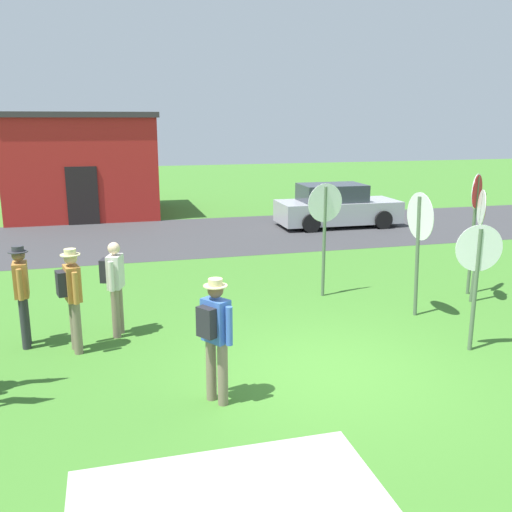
{
  "coord_description": "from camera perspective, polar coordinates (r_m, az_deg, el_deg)",
  "views": [
    {
      "loc": [
        -3.06,
        -7.36,
        3.74
      ],
      "look_at": [
        -0.48,
        2.36,
        1.3
      ],
      "focal_mm": 39.67,
      "sensor_mm": 36.0,
      "label": 1
    }
  ],
  "objects": [
    {
      "name": "ground_plane",
      "position": [
        8.8,
        7.1,
        -11.61
      ],
      "size": [
        80.0,
        80.0,
        0.0
      ],
      "primitive_type": "plane",
      "color": "#3D7528"
    },
    {
      "name": "street_asphalt",
      "position": [
        18.81,
        -5.22,
        2.12
      ],
      "size": [
        60.0,
        6.4,
        0.01
      ],
      "primitive_type": "cube",
      "color": "#38383A",
      "rests_on": "ground"
    },
    {
      "name": "building_background",
      "position": [
        23.83,
        -17.05,
        8.87
      ],
      "size": [
        5.71,
        5.19,
        4.0
      ],
      "color": "#B2231E",
      "rests_on": "ground"
    },
    {
      "name": "parked_car_on_street",
      "position": [
        20.46,
        8.1,
        4.92
      ],
      "size": [
        4.32,
        2.06,
        1.51
      ],
      "color": "#A5A8AD",
      "rests_on": "ground"
    },
    {
      "name": "stop_sign_low_front",
      "position": [
        9.76,
        21.41,
        -0.92
      ],
      "size": [
        0.75,
        0.19,
        2.12
      ],
      "color": "#51664C",
      "rests_on": "ground"
    },
    {
      "name": "stop_sign_leaning_right",
      "position": [
        12.03,
        6.94,
        3.7
      ],
      "size": [
        0.81,
        0.14,
        2.44
      ],
      "color": "#51664C",
      "rests_on": "ground"
    },
    {
      "name": "stop_sign_rear_left",
      "position": [
        11.14,
        16.13,
        2.42
      ],
      "size": [
        0.15,
        0.91,
        2.42
      ],
      "color": "#51664C",
      "rests_on": "ground"
    },
    {
      "name": "stop_sign_tallest",
      "position": [
        12.93,
        21.21,
        4.07
      ],
      "size": [
        0.59,
        0.49,
        2.63
      ],
      "color": "#51664C",
      "rests_on": "ground"
    },
    {
      "name": "stop_sign_far_back",
      "position": [
        12.41,
        21.62,
        2.76
      ],
      "size": [
        0.34,
        0.67,
        2.36
      ],
      "color": "#51664C",
      "rests_on": "ground"
    },
    {
      "name": "person_on_left",
      "position": [
        9.61,
        -18.08,
        -3.56
      ],
      "size": [
        0.42,
        0.56,
        1.74
      ],
      "color": "#7A6B56",
      "rests_on": "ground"
    },
    {
      "name": "person_in_teal",
      "position": [
        10.13,
        -22.54,
        -3.22
      ],
      "size": [
        0.31,
        0.57,
        1.74
      ],
      "color": "#2D2D33",
      "rests_on": "ground"
    },
    {
      "name": "person_with_sunhat",
      "position": [
        10.15,
        -14.07,
        -2.56
      ],
      "size": [
        0.43,
        0.55,
        1.69
      ],
      "color": "#7A6B56",
      "rests_on": "ground"
    },
    {
      "name": "person_holding_notes",
      "position": [
        7.53,
        -4.15,
        -7.67
      ],
      "size": [
        0.46,
        0.49,
        1.74
      ],
      "color": "#7A6B56",
      "rests_on": "ground"
    }
  ]
}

